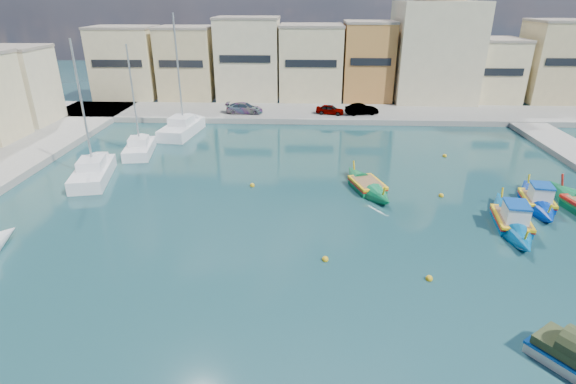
% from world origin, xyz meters
% --- Properties ---
extents(ground, '(160.00, 160.00, 0.00)m').
position_xyz_m(ground, '(0.00, 0.00, 0.00)').
color(ground, '#123837').
rests_on(ground, ground).
extents(north_quay, '(80.00, 8.00, 0.60)m').
position_xyz_m(north_quay, '(0.00, 32.00, 0.30)').
color(north_quay, gray).
rests_on(north_quay, ground).
extents(north_townhouses, '(83.20, 7.87, 10.19)m').
position_xyz_m(north_townhouses, '(6.68, 39.36, 5.00)').
color(north_townhouses, beige).
rests_on(north_townhouses, ground).
extents(church_block, '(10.00, 10.00, 19.10)m').
position_xyz_m(church_block, '(10.00, 40.00, 8.41)').
color(church_block, beige).
rests_on(church_block, ground).
extents(parked_cars, '(17.67, 2.12, 1.23)m').
position_xyz_m(parked_cars, '(-6.91, 30.50, 1.20)').
color(parked_cars, '#4C1919').
rests_on(parked_cars, north_quay).
extents(luzzu_turquoise_cabin, '(3.13, 8.54, 2.68)m').
position_xyz_m(luzzu_turquoise_cabin, '(6.74, 4.54, 0.32)').
color(luzzu_turquoise_cabin, '#005C9F').
rests_on(luzzu_turquoise_cabin, ground).
extents(luzzu_blue_cabin, '(3.03, 7.41, 2.55)m').
position_xyz_m(luzzu_blue_cabin, '(9.72, 7.68, 0.31)').
color(luzzu_blue_cabin, '#002DA9').
rests_on(luzzu_blue_cabin, ground).
extents(luzzu_green, '(4.01, 7.54, 2.31)m').
position_xyz_m(luzzu_green, '(-1.54, 9.91, 0.25)').
color(luzzu_green, '#0A7040').
rests_on(luzzu_green, ground).
extents(tender_near, '(3.05, 3.33, 1.46)m').
position_xyz_m(tender_near, '(4.27, -7.13, 0.45)').
color(tender_near, beige).
rests_on(tender_near, ground).
extents(yacht_north, '(3.86, 9.76, 12.68)m').
position_xyz_m(yacht_north, '(-18.72, 25.60, 0.50)').
color(yacht_north, white).
rests_on(yacht_north, ground).
extents(yacht_midnorth, '(3.37, 7.51, 10.28)m').
position_xyz_m(yacht_midnorth, '(-21.45, 18.79, 0.41)').
color(yacht_midnorth, white).
rests_on(yacht_midnorth, ground).
extents(yacht_mid, '(4.29, 9.27, 11.31)m').
position_xyz_m(yacht_mid, '(-23.06, 12.84, 0.44)').
color(yacht_mid, white).
rests_on(yacht_mid, ground).
extents(mooring_buoys, '(24.54, 19.56, 0.36)m').
position_xyz_m(mooring_buoys, '(1.52, 6.55, 0.08)').
color(mooring_buoys, gold).
rests_on(mooring_buoys, ground).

